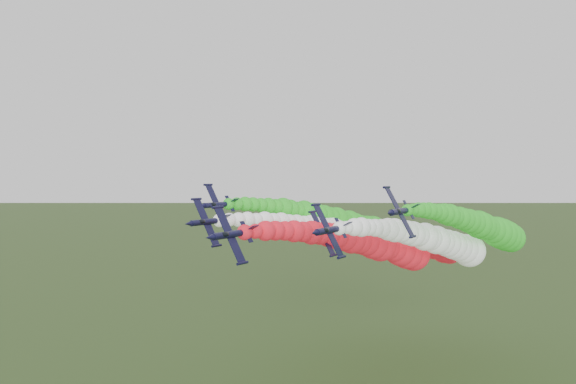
% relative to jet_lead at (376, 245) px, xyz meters
% --- Properties ---
extents(jet_lead, '(13.23, 72.89, 18.16)m').
position_rel_jet_lead_xyz_m(jet_lead, '(0.00, 0.00, 0.00)').
color(jet_lead, black).
rests_on(jet_lead, ground).
extents(jet_inner_left, '(13.32, 72.99, 18.26)m').
position_rel_jet_lead_xyz_m(jet_inner_left, '(-12.87, 11.90, 0.29)').
color(jet_inner_left, black).
rests_on(jet_inner_left, ground).
extents(jet_inner_right, '(13.28, 72.95, 18.22)m').
position_rel_jet_lead_xyz_m(jet_inner_right, '(10.19, 12.58, 0.03)').
color(jet_inner_right, black).
rests_on(jet_inner_right, ground).
extents(jet_outer_left, '(13.41, 73.07, 18.34)m').
position_rel_jet_lead_xyz_m(jet_outer_left, '(-19.37, 21.32, 2.95)').
color(jet_outer_left, black).
rests_on(jet_outer_left, ground).
extents(jet_outer_right, '(12.93, 72.59, 17.86)m').
position_rel_jet_lead_xyz_m(jet_outer_right, '(18.22, 23.65, 2.57)').
color(jet_outer_right, black).
rests_on(jet_outer_right, ground).
extents(jet_trail, '(13.03, 72.69, 17.96)m').
position_rel_jet_lead_xyz_m(jet_trail, '(1.17, 27.79, -2.19)').
color(jet_trail, black).
rests_on(jet_trail, ground).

